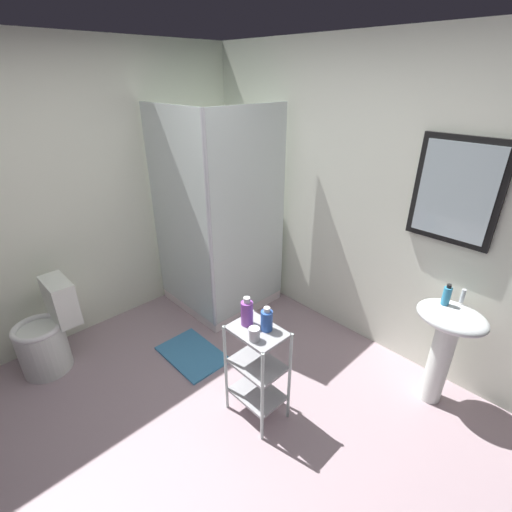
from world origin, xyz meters
name	(u,v)px	position (x,y,z in m)	size (l,w,h in m)	color
ground_plane	(200,450)	(0.00, 0.00, -0.01)	(4.20, 4.20, 0.02)	#A18992
wall_back	(374,205)	(0.01, 1.85, 1.25)	(4.20, 0.14, 2.50)	white
wall_left	(56,203)	(-1.85, 0.00, 1.25)	(0.10, 4.20, 2.50)	white
shower_stall	(219,266)	(-1.22, 1.18, 0.46)	(0.92, 0.92, 2.00)	white
pedestal_sink	(446,337)	(0.86, 1.52, 0.58)	(0.46, 0.37, 0.81)	white
sink_faucet	(463,296)	(0.86, 1.64, 0.86)	(0.03, 0.03, 0.10)	silver
toilet	(47,335)	(-1.48, -0.40, 0.31)	(0.37, 0.49, 0.76)	white
storage_cart	(257,366)	(0.05, 0.48, 0.44)	(0.38, 0.28, 0.74)	silver
hand_soap_bottle	(447,295)	(0.79, 1.53, 0.88)	(0.05, 0.05, 0.15)	#389ED1
shampoo_bottle_blue	(267,320)	(0.08, 0.53, 0.81)	(0.08, 0.08, 0.17)	#2E59B6
conditioner_bottle_purple	(247,313)	(-0.05, 0.48, 0.83)	(0.08, 0.08, 0.20)	purple
rinse_cup	(254,334)	(0.10, 0.40, 0.78)	(0.07, 0.07, 0.09)	silver
bath_mat	(193,354)	(-0.78, 0.50, 0.01)	(0.60, 0.40, 0.02)	teal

